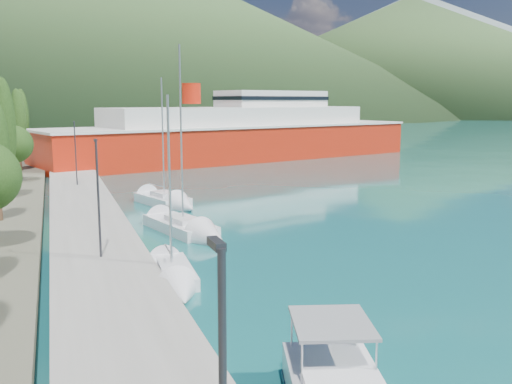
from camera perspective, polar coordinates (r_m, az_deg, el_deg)
name	(u,v)px	position (r m, az deg, el deg)	size (l,w,h in m)	color
ground	(102,139)	(137.62, -15.12, 5.14)	(1400.00, 1400.00, 0.00)	#145A5A
quay	(86,216)	(43.75, -16.64, -2.30)	(5.00, 88.00, 0.80)	gray
hills_far	(190,38)	(656.61, -6.66, 15.04)	(1480.00, 900.00, 180.00)	slate
hills_near	(214,41)	(406.41, -4.18, 14.79)	(1010.00, 520.00, 115.00)	#355229
tree_row	(2,141)	(47.61, -24.05, 4.66)	(3.89, 65.00, 10.41)	#47301E
lamp_posts	(96,189)	(31.58, -15.73, 0.24)	(0.15, 50.09, 6.06)	#2D2D33
sailboat_near	(176,283)	(27.43, -8.03, -9.01)	(2.43, 6.96, 9.85)	silver
sailboat_mid	(196,233)	(37.14, -6.02, -4.08)	(4.75, 9.55, 13.30)	silver
sailboat_far	(174,204)	(47.83, -8.24, -1.15)	(4.89, 8.32, 11.65)	silver
ferry	(241,136)	(86.04, -1.52, 5.66)	(60.53, 28.93, 11.80)	red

